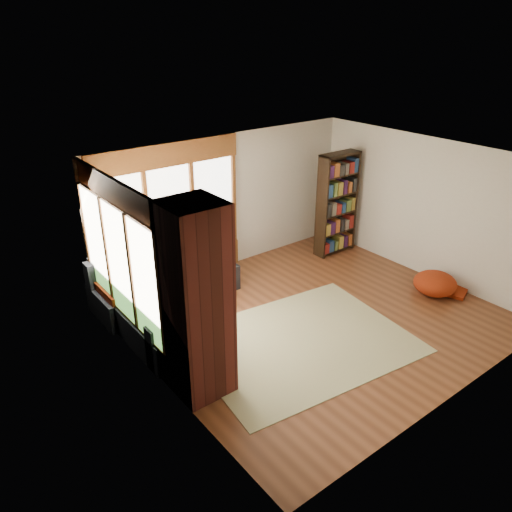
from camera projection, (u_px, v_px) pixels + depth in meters
floor at (314, 317)px, 8.23m from camera, size 5.50×5.50×0.00m
ceiling at (323, 162)px, 7.13m from camera, size 5.50×5.50×0.00m
wall_back at (226, 203)px, 9.47m from camera, size 5.50×0.04×2.60m
wall_front at (466, 313)px, 5.89m from camera, size 5.50×0.04×2.60m
wall_left at (158, 300)px, 6.16m from camera, size 0.04×5.00×2.60m
wall_right at (426, 208)px, 9.20m from camera, size 0.04×5.00×2.60m
windows_back at (171, 214)px, 8.77m from camera, size 2.82×0.10×1.90m
windows_left at (119, 262)px, 7.02m from camera, size 0.10×2.62×1.90m
roller_blind at (95, 218)px, 7.46m from camera, size 0.03×0.72×0.90m
brick_chimney at (197, 303)px, 6.10m from camera, size 0.70×0.70×2.60m
sectional_sofa at (158, 296)px, 8.24m from camera, size 2.20×2.20×0.80m
area_rug at (301, 342)px, 7.58m from camera, size 3.48×2.82×0.01m
bookshelf at (337, 204)px, 10.15m from camera, size 0.90×0.30×2.11m
pouf at (435, 283)px, 8.85m from camera, size 0.94×0.94×0.41m
dog_tan at (158, 263)px, 8.18m from camera, size 1.15×1.10×0.56m
dog_brindle at (167, 294)px, 7.45m from camera, size 0.53×0.75×0.38m
throw_pillows at (159, 270)px, 8.14m from camera, size 1.98×1.68×0.45m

